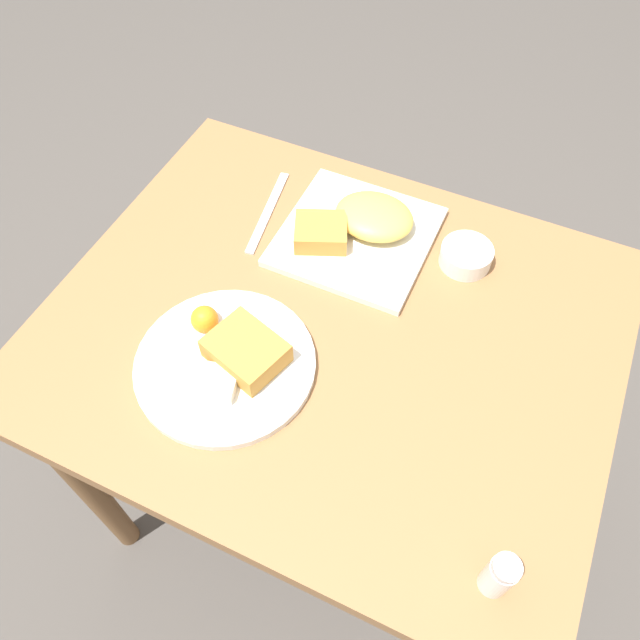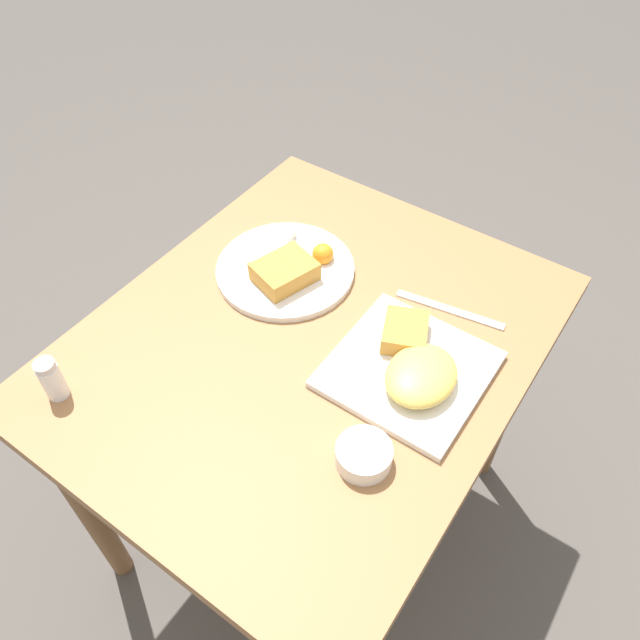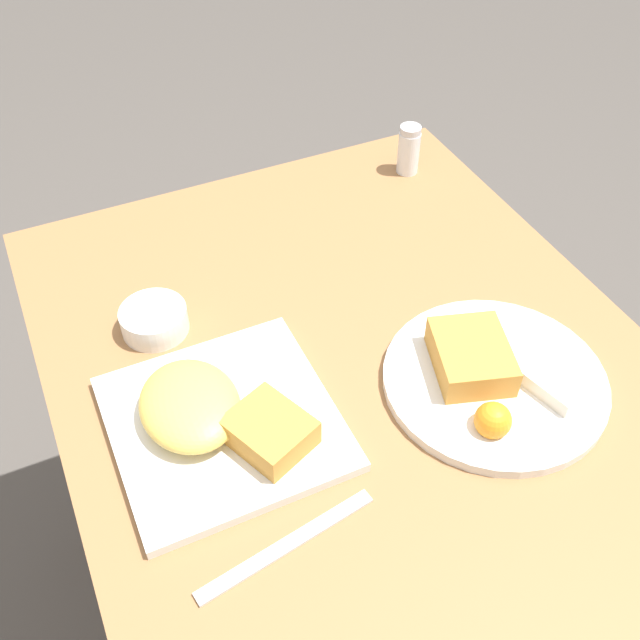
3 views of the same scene
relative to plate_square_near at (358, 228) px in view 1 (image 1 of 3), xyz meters
The scene contains 7 objects.
ground_plane 0.79m from the plate_square_near, 100.16° to the left, with size 8.00×8.00×0.00m, color #4C4742.
dining_table 0.23m from the plate_square_near, 100.16° to the left, with size 0.91×0.75×0.74m.
plate_square_near is the anchor object (origin of this frame).
plate_oval_far 0.34m from the plate_square_near, 76.69° to the left, with size 0.28×0.28×0.05m.
sauce_ramekin 0.19m from the plate_square_near, behind, with size 0.09×0.09×0.04m.
salt_shaker 0.61m from the plate_square_near, 128.83° to the left, with size 0.04×0.04×0.08m.
butter_knife 0.18m from the plate_square_near, ahead, with size 0.05×0.21×0.00m.
Camera 1 is at (-0.22, 0.53, 1.57)m, focal length 35.00 mm.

